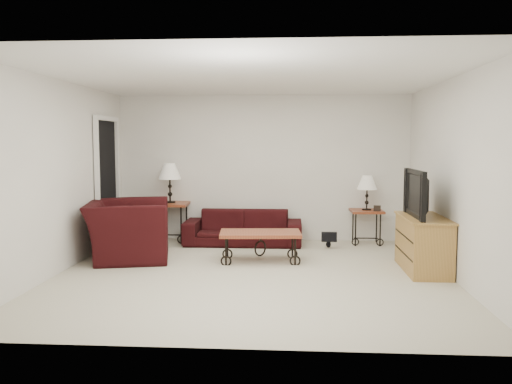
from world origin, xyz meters
TOP-DOWN VIEW (x-y plane):
  - ground at (0.00, 0.00)m, footprint 5.00×5.00m
  - wall_back at (0.00, 2.50)m, footprint 5.00×0.02m
  - wall_front at (0.00, -2.50)m, footprint 5.00×0.02m
  - wall_left at (-2.50, 0.00)m, footprint 0.02×5.00m
  - wall_right at (2.50, 0.00)m, footprint 0.02×5.00m
  - ceiling at (0.00, 0.00)m, footprint 5.00×5.00m
  - doorway at (-2.47, 1.65)m, footprint 0.08×0.94m
  - sofa at (-0.30, 2.02)m, footprint 1.93×0.75m
  - side_table_left at (-1.57, 2.20)m, footprint 0.64×0.64m
  - side_table_right at (1.74, 2.20)m, footprint 0.54×0.54m
  - lamp_left at (-1.57, 2.20)m, footprint 0.40×0.40m
  - lamp_right at (1.74, 2.20)m, footprint 0.34×0.34m
  - photo_frame_left at (-1.72, 2.05)m, footprint 0.13×0.05m
  - photo_frame_right at (1.89, 2.05)m, footprint 0.12×0.03m
  - coffee_table at (0.06, 0.76)m, footprint 1.18×0.71m
  - armchair at (-1.88, 0.82)m, footprint 1.39×1.51m
  - throw_pillow at (-1.72, 0.77)m, footprint 0.18×0.39m
  - tv_stand at (2.23, 0.35)m, footprint 0.50×1.20m
  - television at (2.21, 0.35)m, footprint 0.14×1.07m
  - backpack at (1.09, 1.84)m, footprint 0.44×0.39m

SIDE VIEW (x-z plane):
  - ground at x=0.00m, z-range 0.00..0.00m
  - coffee_table at x=0.06m, z-range 0.00..0.43m
  - backpack at x=1.09m, z-range 0.00..0.48m
  - sofa at x=-0.30m, z-range 0.00..0.56m
  - side_table_right at x=1.74m, z-range 0.00..0.57m
  - side_table_left at x=-1.57m, z-range 0.00..0.67m
  - tv_stand at x=2.23m, z-range 0.00..0.72m
  - armchair at x=-1.88m, z-range 0.00..0.84m
  - throw_pillow at x=-1.72m, z-range 0.33..0.71m
  - photo_frame_right at x=1.89m, z-range 0.57..0.67m
  - photo_frame_left at x=-1.72m, z-range 0.67..0.78m
  - lamp_right at x=1.74m, z-range 0.57..1.14m
  - lamp_left at x=-1.57m, z-range 0.67..1.34m
  - doorway at x=-2.47m, z-range 0.00..2.04m
  - television at x=2.21m, z-range 0.72..1.34m
  - wall_back at x=0.00m, z-range 0.00..2.50m
  - wall_front at x=0.00m, z-range 0.00..2.50m
  - wall_left at x=-2.50m, z-range 0.00..2.50m
  - wall_right at x=2.50m, z-range 0.00..2.50m
  - ceiling at x=0.00m, z-range 2.50..2.50m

